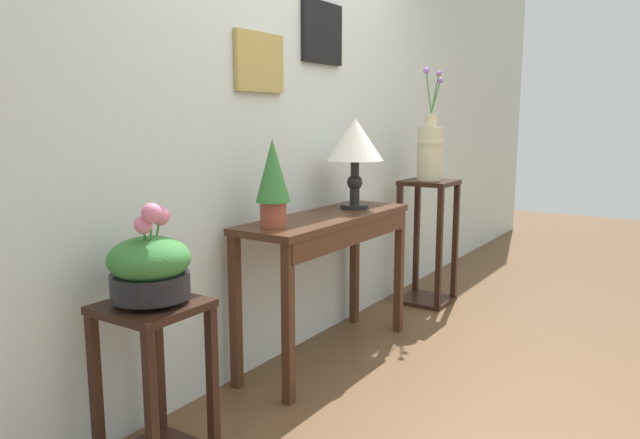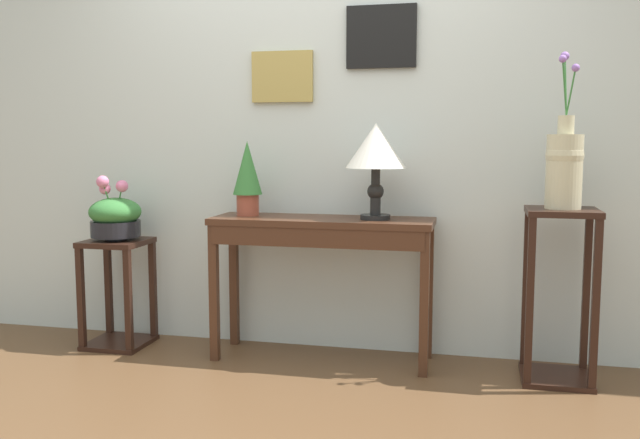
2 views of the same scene
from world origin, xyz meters
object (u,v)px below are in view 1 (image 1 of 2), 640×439
console_table (331,238)px  potted_plant_on_console (273,179)px  planter_bowl_wide_left (150,266)px  pedestal_stand_right (427,242)px  table_lamp (355,143)px  pedestal_stand_left (155,384)px  flower_vase_tall_right (430,148)px

console_table → potted_plant_on_console: potted_plant_on_console is taller
planter_bowl_wide_left → pedestal_stand_right: bearing=-0.8°
table_lamp → pedestal_stand_right: (0.93, -0.06, -0.72)m
pedestal_stand_left → flower_vase_tall_right: flower_vase_tall_right is taller
potted_plant_on_console → pedestal_stand_left: (-0.79, -0.05, -0.70)m
console_table → planter_bowl_wide_left: (-1.22, -0.00, 0.10)m
pedestal_stand_right → flower_vase_tall_right: 0.65m
console_table → flower_vase_tall_right: bearing=-1.6°
pedestal_stand_right → flower_vase_tall_right: flower_vase_tall_right is taller
planter_bowl_wide_left → pedestal_stand_right: (2.44, -0.03, -0.33)m
table_lamp → potted_plant_on_console: (-0.72, 0.03, -0.14)m
planter_bowl_wide_left → flower_vase_tall_right: (2.44, -0.03, 0.32)m
planter_bowl_wide_left → pedestal_stand_right: 2.46m
potted_plant_on_console → planter_bowl_wide_left: size_ratio=1.10×
potted_plant_on_console → pedestal_stand_right: (1.65, -0.08, -0.58)m
pedestal_stand_left → flower_vase_tall_right: size_ratio=0.83×
potted_plant_on_console → planter_bowl_wide_left: (-0.79, -0.05, -0.25)m
console_table → pedestal_stand_right: 1.24m
pedestal_stand_right → flower_vase_tall_right: (-0.00, -0.00, 0.65)m
console_table → potted_plant_on_console: size_ratio=2.90×
console_table → flower_vase_tall_right: 1.29m
pedestal_stand_left → pedestal_stand_right: pedestal_stand_right is taller
potted_plant_on_console → pedestal_stand_left: potted_plant_on_console is taller
planter_bowl_wide_left → pedestal_stand_left: bearing=80.3°
table_lamp → pedestal_stand_left: table_lamp is taller
pedestal_stand_left → flower_vase_tall_right: (2.44, -0.03, 0.77)m
pedestal_stand_right → flower_vase_tall_right: bearing=-116.9°
table_lamp → pedestal_stand_left: 1.72m
planter_bowl_wide_left → flower_vase_tall_right: 2.46m
pedestal_stand_left → planter_bowl_wide_left: (-0.00, -0.00, 0.45)m
table_lamp → pedestal_stand_right: size_ratio=0.58×
pedestal_stand_right → table_lamp: bearing=176.6°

